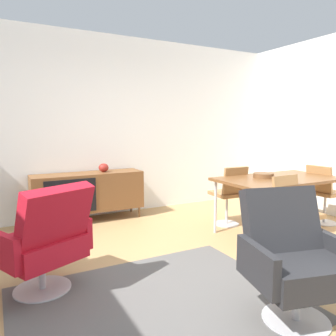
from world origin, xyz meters
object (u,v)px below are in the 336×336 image
(dining_chair_back_left, at_px, (230,193))
(dining_chair_front_left, at_px, (294,211))
(sideboard, at_px, (88,192))
(wooden_bowl_on_table, at_px, (264,175))
(vase_cobalt, at_px, (104,168))
(armchair_black_shell, at_px, (293,256))
(lounge_chair_red, at_px, (45,239))
(dining_chair_far_end, at_px, (323,192))
(dining_table, at_px, (279,181))

(dining_chair_back_left, bearing_deg, dining_chair_front_left, -89.95)
(sideboard, height_order, wooden_bowl_on_table, wooden_bowl_on_table)
(vase_cobalt, bearing_deg, dining_chair_front_left, -57.57)
(dining_chair_front_left, height_order, armchair_black_shell, armchair_black_shell)
(sideboard, bearing_deg, lounge_chair_red, -114.08)
(dining_chair_front_left, bearing_deg, vase_cobalt, 122.43)
(dining_chair_back_left, distance_m, armchair_black_shell, 2.23)
(dining_chair_far_end, distance_m, armchair_black_shell, 2.66)
(vase_cobalt, distance_m, wooden_bowl_on_table, 2.31)
(vase_cobalt, height_order, wooden_bowl_on_table, vase_cobalt)
(dining_table, bearing_deg, dining_chair_front_left, -122.15)
(vase_cobalt, distance_m, dining_table, 2.51)
(sideboard, height_order, dining_chair_back_left, dining_chair_back_left)
(vase_cobalt, bearing_deg, lounge_chair_red, -119.76)
(dining_chair_back_left, xyz_separation_m, dining_chair_far_end, (1.24, -0.56, 0.00))
(sideboard, distance_m, wooden_bowl_on_table, 2.51)
(sideboard, height_order, lounge_chair_red, lounge_chair_red)
(vase_cobalt, relative_size, wooden_bowl_on_table, 0.57)
(sideboard, height_order, armchair_black_shell, armchair_black_shell)
(dining_chair_back_left, xyz_separation_m, dining_chair_front_left, (0.00, -1.12, 0.00))
(dining_table, distance_m, wooden_bowl_on_table, 0.21)
(dining_chair_front_left, bearing_deg, lounge_chair_red, 172.12)
(sideboard, distance_m, lounge_chair_red, 2.12)
(dining_chair_back_left, relative_size, dining_chair_far_end, 1.00)
(dining_chair_far_end, bearing_deg, dining_table, 179.74)
(dining_chair_front_left, height_order, lounge_chair_red, lounge_chair_red)
(dining_table, height_order, lounge_chair_red, lounge_chair_red)
(vase_cobalt, bearing_deg, dining_chair_back_left, -38.91)
(vase_cobalt, height_order, dining_chair_back_left, dining_chair_back_left)
(dining_chair_far_end, bearing_deg, dining_chair_front_left, -155.90)
(vase_cobalt, distance_m, lounge_chair_red, 2.26)
(dining_chair_front_left, xyz_separation_m, lounge_chair_red, (-2.57, 0.35, -0.00))
(lounge_chair_red, bearing_deg, dining_chair_far_end, 3.01)
(dining_table, xyz_separation_m, lounge_chair_red, (-2.92, -0.20, -0.23))
(armchair_black_shell, bearing_deg, dining_chair_back_left, 63.14)
(dining_chair_far_end, xyz_separation_m, armchair_black_shell, (-2.25, -1.42, -0.00))
(dining_chair_far_end, bearing_deg, armchair_black_shell, -147.65)
(wooden_bowl_on_table, xyz_separation_m, lounge_chair_red, (-2.74, -0.30, -0.30))
(dining_chair_front_left, bearing_deg, dining_chair_back_left, 90.05)
(sideboard, xyz_separation_m, vase_cobalt, (0.24, 0.00, 0.34))
(lounge_chair_red, bearing_deg, sideboard, 65.92)
(sideboard, distance_m, dining_table, 2.70)
(sideboard, relative_size, vase_cobalt, 10.81)
(vase_cobalt, bearing_deg, dining_chair_far_end, -32.80)
(sideboard, relative_size, dining_chair_far_end, 1.87)
(vase_cobalt, xyz_separation_m, armchair_black_shell, (0.45, -3.16, -0.32))
(dining_table, distance_m, dining_chair_far_end, 0.92)
(dining_table, bearing_deg, dining_chair_back_left, 122.23)
(wooden_bowl_on_table, xyz_separation_m, dining_chair_back_left, (-0.18, 0.46, -0.30))
(wooden_bowl_on_table, height_order, dining_chair_front_left, dining_chair_front_left)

